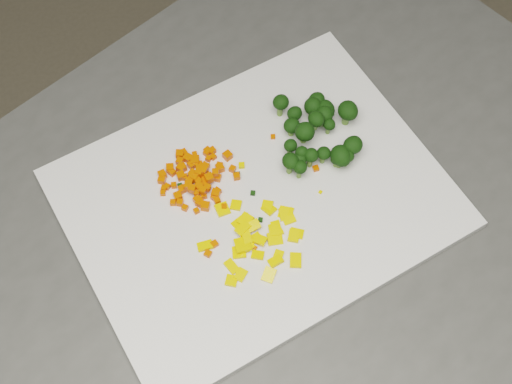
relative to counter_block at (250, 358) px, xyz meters
name	(u,v)px	position (x,y,z in m)	size (l,w,h in m)	color
counter_block	(250,358)	(0.00, 0.00, 0.00)	(0.95, 0.67, 0.90)	#42423F
cutting_board	(256,198)	(0.04, 0.05, 0.46)	(0.41, 0.32, 0.01)	silver
carrot_pile	(199,175)	(-0.01, 0.10, 0.47)	(0.09, 0.09, 0.03)	#DB4002
pepper_pile	(252,238)	(0.01, 0.00, 0.47)	(0.11, 0.11, 0.01)	yellow
broccoli_pile	(313,128)	(0.13, 0.09, 0.49)	(0.11, 0.11, 0.05)	black
carrot_cube_0	(208,159)	(0.01, 0.12, 0.46)	(0.01, 0.01, 0.01)	#DB4002
carrot_cube_1	(198,200)	(-0.03, 0.07, 0.47)	(0.01, 0.01, 0.01)	#DB4002
carrot_cube_2	(205,206)	(-0.02, 0.06, 0.47)	(0.01, 0.01, 0.01)	#DB4002
carrot_cube_3	(211,178)	(0.00, 0.09, 0.47)	(0.01, 0.01, 0.01)	#DB4002
carrot_cube_4	(196,159)	(0.00, 0.12, 0.46)	(0.01, 0.01, 0.01)	#DB4002
carrot_cube_5	(170,168)	(-0.04, 0.13, 0.47)	(0.01, 0.01, 0.01)	#DB4002
carrot_cube_6	(180,154)	(-0.02, 0.14, 0.47)	(0.01, 0.01, 0.01)	#DB4002
carrot_cube_7	(215,173)	(0.01, 0.09, 0.47)	(0.01, 0.01, 0.01)	#DB4002
carrot_cube_8	(199,203)	(-0.02, 0.07, 0.46)	(0.01, 0.01, 0.01)	#DB4002
carrot_cube_9	(209,178)	(0.00, 0.09, 0.47)	(0.01, 0.01, 0.01)	#DB4002
carrot_cube_10	(184,177)	(-0.03, 0.11, 0.46)	(0.01, 0.01, 0.01)	#DB4002
carrot_cube_11	(224,207)	(0.00, 0.05, 0.46)	(0.01, 0.01, 0.01)	#DB4002
carrot_cube_12	(184,152)	(-0.01, 0.14, 0.46)	(0.01, 0.01, 0.01)	#DB4002
carrot_cube_13	(208,151)	(0.01, 0.13, 0.46)	(0.01, 0.01, 0.01)	#DB4002
carrot_cube_14	(193,176)	(-0.02, 0.10, 0.47)	(0.01, 0.01, 0.01)	#DB4002
carrot_cube_15	(172,172)	(-0.04, 0.12, 0.46)	(0.01, 0.01, 0.01)	#DB4002
carrot_cube_16	(199,172)	(-0.01, 0.10, 0.47)	(0.01, 0.01, 0.01)	#DB4002
carrot_cube_17	(164,188)	(-0.05, 0.11, 0.46)	(0.01, 0.01, 0.01)	#DB4002
carrot_cube_18	(207,188)	(-0.01, 0.08, 0.47)	(0.01, 0.01, 0.01)	#DB4002
carrot_cube_19	(218,178)	(0.01, 0.09, 0.46)	(0.01, 0.01, 0.01)	#DB4002
carrot_cube_20	(207,153)	(0.01, 0.12, 0.46)	(0.01, 0.01, 0.01)	#DB4002
carrot_cube_21	(196,164)	(-0.01, 0.12, 0.46)	(0.01, 0.01, 0.01)	#DB4002
carrot_cube_22	(192,178)	(-0.02, 0.10, 0.47)	(0.01, 0.01, 0.01)	#DB4002
carrot_cube_23	(204,195)	(-0.02, 0.08, 0.46)	(0.01, 0.01, 0.01)	#DB4002
carrot_cube_24	(186,157)	(-0.01, 0.13, 0.46)	(0.01, 0.01, 0.01)	#DB4002
carrot_cube_25	(180,161)	(-0.02, 0.13, 0.46)	(0.01, 0.01, 0.01)	#DB4002
carrot_cube_26	(203,190)	(-0.02, 0.08, 0.47)	(0.01, 0.01, 0.01)	#DB4002
carrot_cube_27	(213,157)	(0.02, 0.12, 0.46)	(0.01, 0.01, 0.01)	#DB4002
carrot_cube_28	(195,161)	(-0.01, 0.12, 0.47)	(0.01, 0.01, 0.01)	#DB4002
carrot_cube_29	(162,175)	(-0.05, 0.12, 0.47)	(0.01, 0.01, 0.01)	#DB4002
carrot_cube_30	(212,151)	(0.02, 0.12, 0.46)	(0.01, 0.01, 0.01)	#DB4002
carrot_cube_31	(188,186)	(-0.03, 0.09, 0.47)	(0.01, 0.01, 0.01)	#DB4002
carrot_cube_32	(201,169)	(-0.01, 0.10, 0.47)	(0.01, 0.01, 0.01)	#DB4002
carrot_cube_33	(198,181)	(-0.02, 0.09, 0.47)	(0.01, 0.01, 0.01)	#DB4002
carrot_cube_34	(162,180)	(-0.05, 0.12, 0.46)	(0.01, 0.01, 0.01)	#DB4002
carrot_cube_35	(196,211)	(-0.03, 0.06, 0.46)	(0.01, 0.01, 0.01)	#DB4002
carrot_cube_36	(194,177)	(-0.02, 0.10, 0.47)	(0.01, 0.01, 0.01)	#DB4002
carrot_cube_37	(205,167)	(0.00, 0.11, 0.47)	(0.01, 0.01, 0.01)	#DB4002
carrot_cube_38	(205,168)	(0.00, 0.11, 0.47)	(0.01, 0.01, 0.01)	#DB4002
carrot_cube_39	(212,152)	(0.02, 0.12, 0.46)	(0.01, 0.01, 0.01)	#DB4002
carrot_cube_40	(189,180)	(-0.02, 0.10, 0.47)	(0.01, 0.01, 0.01)	#DB4002
carrot_cube_41	(199,187)	(-0.02, 0.09, 0.47)	(0.01, 0.01, 0.01)	#DB4002
carrot_cube_42	(195,154)	(0.00, 0.13, 0.46)	(0.01, 0.01, 0.01)	#DB4002
carrot_cube_43	(202,178)	(-0.01, 0.10, 0.46)	(0.01, 0.01, 0.01)	#DB4002
carrot_cube_44	(196,177)	(-0.02, 0.10, 0.47)	(0.01, 0.01, 0.01)	#DB4002
carrot_cube_45	(205,183)	(-0.01, 0.09, 0.47)	(0.01, 0.01, 0.01)	#DB4002
carrot_cube_46	(173,203)	(-0.05, 0.08, 0.46)	(0.01, 0.01, 0.01)	#DB4002
carrot_cube_47	(178,196)	(-0.04, 0.09, 0.47)	(0.01, 0.01, 0.01)	#DB4002
carrot_cube_48	(219,166)	(0.02, 0.10, 0.46)	(0.01, 0.01, 0.01)	#DB4002
carrot_cube_49	(192,165)	(-0.01, 0.12, 0.46)	(0.01, 0.01, 0.01)	#DB4002
carrot_cube_50	(196,193)	(-0.02, 0.08, 0.47)	(0.01, 0.01, 0.01)	#DB4002
carrot_cube_51	(237,176)	(0.03, 0.08, 0.46)	(0.01, 0.01, 0.01)	#DB4002
carrot_cube_52	(163,193)	(-0.06, 0.10, 0.46)	(0.01, 0.01, 0.01)	#DB4002
carrot_cube_53	(192,189)	(-0.03, 0.09, 0.47)	(0.01, 0.01, 0.01)	#DB4002
carrot_cube_54	(227,156)	(0.03, 0.11, 0.47)	(0.01, 0.01, 0.01)	#DB4002
carrot_cube_55	(214,197)	(-0.01, 0.07, 0.46)	(0.01, 0.01, 0.01)	#DB4002
carrot_cube_56	(188,158)	(-0.01, 0.13, 0.47)	(0.01, 0.01, 0.01)	#DB4002
carrot_cube_57	(199,168)	(-0.01, 0.11, 0.47)	(0.01, 0.01, 0.01)	#DB4002
carrot_cube_58	(201,173)	(-0.01, 0.10, 0.47)	(0.01, 0.01, 0.01)	#DB4002
carrot_cube_59	(201,173)	(-0.01, 0.10, 0.47)	(0.01, 0.01, 0.01)	#DB4002
carrot_cube_60	(183,152)	(-0.01, 0.14, 0.46)	(0.01, 0.01, 0.01)	#DB4002
carrot_cube_61	(200,164)	(0.00, 0.12, 0.46)	(0.01, 0.01, 0.01)	#DB4002
carrot_cube_62	(203,170)	(0.00, 0.10, 0.47)	(0.01, 0.01, 0.01)	#DB4002
carrot_cube_63	(181,176)	(-0.03, 0.11, 0.47)	(0.01, 0.01, 0.01)	#DB4002
carrot_cube_64	(174,185)	(-0.04, 0.10, 0.46)	(0.01, 0.01, 0.01)	#DB4002
carrot_cube_65	(202,171)	(-0.01, 0.10, 0.47)	(0.01, 0.01, 0.01)	#DB4002
carrot_cube_66	(216,194)	(0.00, 0.07, 0.47)	(0.01, 0.01, 0.01)	#DB4002
carrot_cube_67	(182,168)	(-0.02, 0.12, 0.47)	(0.01, 0.01, 0.01)	#DB4002
carrot_cube_68	(217,200)	(-0.01, 0.06, 0.46)	(0.01, 0.01, 0.01)	#DB4002
carrot_cube_69	(193,174)	(-0.02, 0.11, 0.47)	(0.01, 0.01, 0.01)	#DB4002
carrot_cube_70	(232,169)	(0.03, 0.09, 0.46)	(0.01, 0.01, 0.01)	#DB4002
carrot_cube_71	(205,174)	(0.00, 0.10, 0.46)	(0.01, 0.01, 0.01)	#DB4002
carrot_cube_72	(185,208)	(-0.04, 0.07, 0.46)	(0.01, 0.01, 0.01)	#DB4002
carrot_cube_73	(220,168)	(0.02, 0.10, 0.47)	(0.01, 0.01, 0.01)	#DB4002
carrot_cube_74	(217,192)	(0.00, 0.07, 0.46)	(0.01, 0.01, 0.01)	#DB4002
carrot_cube_75	(167,187)	(-0.05, 0.11, 0.46)	(0.01, 0.01, 0.01)	#DB4002
carrot_cube_76	(193,173)	(-0.02, 0.11, 0.46)	(0.01, 0.01, 0.01)	#DB4002
carrot_cube_77	(182,189)	(-0.03, 0.09, 0.46)	(0.01, 0.01, 0.01)	#DB4002
carrot_cube_78	(181,168)	(-0.02, 0.12, 0.47)	(0.01, 0.01, 0.01)	#DB4002
carrot_cube_79	(180,203)	(-0.04, 0.08, 0.46)	(0.01, 0.01, 0.01)	#DB4002
pepper_chunk_0	(278,256)	(0.02, -0.03, 0.46)	(0.01, 0.01, 0.00)	yellow
pepper_chunk_1	(246,219)	(0.01, 0.03, 0.46)	(0.01, 0.01, 0.00)	yellow
pepper_chunk_2	(269,209)	(0.04, 0.03, 0.46)	(0.01, 0.01, 0.00)	yellow
pepper_chunk_3	(267,205)	(0.04, 0.03, 0.46)	(0.01, 0.01, 0.00)	yellow
pepper_chunk_4	(286,213)	(0.06, 0.01, 0.46)	(0.01, 0.02, 0.00)	yellow
pepper_chunk_5	(276,261)	(0.02, -0.03, 0.46)	(0.02, 0.01, 0.00)	yellow
pepper_chunk_6	(243,229)	(0.00, 0.02, 0.47)	(0.02, 0.01, 0.00)	yellow
pepper_chunk_7	(286,214)	(0.05, 0.01, 0.46)	(0.02, 0.01, 0.00)	yellow
pepper_chunk_8	(241,275)	(-0.02, -0.03, 0.46)	(0.01, 0.01, 0.00)	yellow
pepper_chunk_9	(276,227)	(0.04, 0.00, 0.46)	(0.01, 0.01, 0.00)	yellow
pepper_chunk_10	(269,275)	(0.00, -0.04, 0.46)	(0.02, 0.01, 0.00)	yellow
pepper_chunk_11	(246,220)	(0.01, 0.02, 0.47)	(0.01, 0.01, 0.00)	yellow
pepper_chunk_12	(236,205)	(0.01, 0.05, 0.46)	(0.01, 0.01, 0.00)	yellow
pepper_chunk_13	(258,255)	(0.00, -0.02, 0.46)	(0.01, 0.01, 0.00)	yellow
pepper_chunk_14	(205,246)	(-0.04, 0.02, 0.46)	(0.02, 0.01, 0.00)	yellow
pepper_chunk_15	(294,236)	(0.05, -0.01, 0.46)	(0.01, 0.01, 0.00)	yellow
pepper_chunk_16	(247,247)	(0.00, 0.00, 0.46)	(0.02, 0.01, 0.00)	yellow
pepper_chunk_17	(289,220)	(0.05, 0.00, 0.46)	(0.01, 0.01, 0.00)	yellow
pepper_chunk_18	(296,260)	(0.04, -0.04, 0.46)	(0.02, 0.01, 0.00)	yellow
pepper_chunk_19	(237,224)	(0.00, 0.03, 0.46)	(0.01, 0.01, 0.00)	yellow
pepper_chunk_20	(275,239)	(0.03, -0.01, 0.46)	(0.02, 0.01, 0.00)	yellow
pepper_chunk_21	(242,245)	(-0.01, 0.00, 0.47)	(0.02, 0.02, 0.00)	yellow
pepper_chunk_22	(274,230)	(0.03, 0.00, 0.46)	(0.01, 0.01, 0.00)	yellow
pepper_chunk_23	(239,252)	(-0.01, 0.00, 0.46)	(0.01, 0.01, 0.00)	yellow
pepper_chunk_24	(254,239)	(0.01, 0.00, 0.46)	(0.02, 0.01, 0.00)	yellow
pepper_chunk_25	(231,281)	(-0.03, -0.03, 0.46)	(0.01, 0.01, 0.00)	yellow
pepper_chunk_26	(259,240)	(0.01, 0.00, 0.47)	(0.01, 0.01, 0.00)	yellow
pepper_chunk_27	(244,220)	(0.01, 0.03, 0.46)	(0.01, 0.01, 0.00)	yellow
pepper_chunk_28	(247,237)	(0.00, 0.01, 0.47)	(0.02, 0.01, 0.00)	yellow
pepper_chunk_29	(232,266)	(-0.03, -0.02, 0.46)	(0.02, 0.01, 0.00)	yellow
pepper_chunk_30	(222,209)	(-0.01, 0.05, 0.46)	(0.01, 0.02, 0.00)	yellow
pepper_chunk_31	(253,226)	(0.01, 0.01, 0.47)	(0.02, 0.01, 0.00)	yellow
pepper_chunk_32	(297,233)	(0.05, -0.01, 0.46)	(0.01, 0.01, 0.00)	yellow
broccoli_floret_0	(339,158)	(0.14, 0.04, 0.48)	(0.03, 0.03, 0.03)	black
broccoli_floret_1	(304,134)	(0.12, 0.08, 0.49)	(0.03, 0.03, 0.03)	black
broccoli_floret_2	(290,149)	(0.10, 0.08, 0.47)	(0.02, 0.02, 0.03)	black
broccoli_floret_3	(299,161)	(0.10, 0.06, 0.47)	(0.02, 0.02, 0.03)	black
broccoli_floret_4	(310,159)	(0.11, 0.06, 0.48)	(0.02, 0.02, 0.03)	black
broccoli_floret_5	(294,116)	(0.12, 0.12, 0.47)	(0.02, 0.02, 0.03)	black
broccoli_floret_6	(351,149)	(0.16, 0.04, 0.48)	(0.03, 0.03, 0.03)	black
broccoli_floret_7	(316,103)	(0.15, 0.12, 0.47)	(0.03, 0.03, 0.03)	black
broccoli_floret_8	(336,161)	(0.14, 0.04, 0.47)	(0.02, 0.02, 0.02)	black
broccoli_floret_9	(291,128)	(0.11, 0.10, 0.47)	(0.03, 0.03, 0.02)	black
broccoli_floret_10	(323,117)	(0.15, 0.10, 0.48)	(0.03, 0.03, 0.03)	black
broccoli_floret_11	(347,114)	(0.18, 0.09, 0.48)	(0.03, 0.03, 0.03)	black
broccoli_floret_12	(299,171)	(0.09, 0.05, 0.47)	(0.02, 0.02, 0.03)	black
broccoli_floret_13	(324,112)	(0.16, 0.11, 0.47)	(0.03, 0.03, 0.03)	black
broccoli_floret_14	(323,156)	(0.13, 0.05, 0.47)	(0.02, 0.02, 0.02)	black
broccoli_floret_15	(301,156)	(0.10, 0.06, 0.48)	(0.02, 0.02, 0.03)	black
broccoli_floret_16	(328,127)	(0.15, 0.09, 0.47)	(0.02, 0.02, 0.02)	black
broccoli_floret_17	(290,165)	(0.08, 0.06, 0.48)	(0.03, 0.03, 0.03)	black
broccoli_floret_18	(280,106)	(0.11, 0.13, 0.48)	(0.03, 0.03, 0.03)	black
broccoli_floret_19	(315,122)	(0.14, 0.09, 0.48)	(0.03, 0.03, 0.03)	black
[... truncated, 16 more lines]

